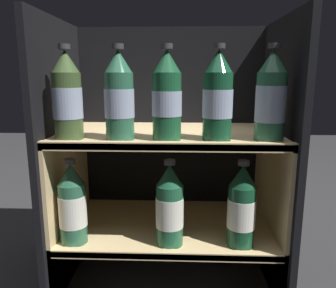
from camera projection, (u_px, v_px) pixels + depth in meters
fridge_back_wall at (171, 142)px, 1.28m from camera, size 0.73×0.02×0.85m
fridge_side_left at (62, 153)px, 1.08m from camera, size 0.02×0.45×0.85m
fridge_side_right at (278, 155)px, 1.06m from camera, size 0.02×0.45×0.85m
shelf_lower at (169, 233)px, 1.12m from camera, size 0.69×0.41×0.19m
shelf_upper at (169, 170)px, 1.07m from camera, size 0.69×0.41×0.51m
bottle_upper_front_0 at (67, 98)px, 0.90m from camera, size 0.08×0.08×0.26m
bottle_upper_front_1 at (119, 98)px, 0.90m from camera, size 0.08×0.08×0.26m
bottle_upper_front_2 at (167, 98)px, 0.89m from camera, size 0.08×0.08×0.26m
bottle_upper_front_3 at (218, 98)px, 0.89m from camera, size 0.08×0.08×0.26m
bottle_upper_front_4 at (271, 99)px, 0.88m from camera, size 0.08×0.08×0.26m
bottle_lower_front_0 at (72, 206)px, 0.97m from camera, size 0.08×0.08×0.26m
bottle_lower_front_1 at (170, 207)px, 0.96m from camera, size 0.08×0.08×0.26m
bottle_lower_front_2 at (241, 208)px, 0.95m from camera, size 0.08×0.08×0.26m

